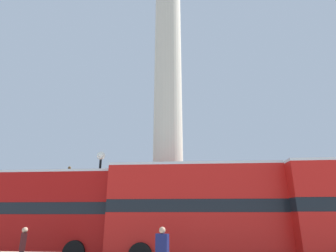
# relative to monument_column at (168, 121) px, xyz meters

# --- Properties ---
(ground_plane) EXTENTS (200.00, 200.00, 0.00)m
(ground_plane) POSITION_rel_monument_column_xyz_m (0.00, 0.00, -8.09)
(ground_plane) COLOR #ADA89E
(monument_column) EXTENTS (5.33, 5.33, 23.23)m
(monument_column) POSITION_rel_monument_column_xyz_m (0.00, 0.00, 0.00)
(monument_column) COLOR #BCB29E
(monument_column) RESTS_ON ground_plane
(bus_a) EXTENTS (10.83, 3.37, 4.39)m
(bus_a) POSITION_rel_monument_column_xyz_m (3.23, -3.57, -5.67)
(bus_a) COLOR red
(bus_a) RESTS_ON ground_plane
(bus_b) EXTENTS (11.52, 3.24, 4.22)m
(bus_b) POSITION_rel_monument_column_xyz_m (-7.60, -3.64, -5.75)
(bus_b) COLOR #A80F0C
(bus_b) RESTS_ON ground_plane
(equestrian_statue) EXTENTS (3.90, 3.51, 6.11)m
(equestrian_statue) POSITION_rel_monument_column_xyz_m (-9.68, 5.18, -6.33)
(equestrian_statue) COLOR #BCB29E
(equestrian_statue) RESTS_ON ground_plane
(street_lamp) EXTENTS (0.51, 0.51, 5.76)m
(street_lamp) POSITION_rel_monument_column_xyz_m (-3.92, -1.63, -4.41)
(street_lamp) COLOR black
(street_lamp) RESTS_ON ground_plane
(pedestrian_near_lamp) EXTENTS (0.42, 0.44, 1.64)m
(pedestrian_near_lamp) POSITION_rel_monument_column_xyz_m (-4.71, -6.59, -7.18)
(pedestrian_near_lamp) COLOR #28282D
(pedestrian_near_lamp) RESTS_ON ground_plane
(pedestrian_by_plinth) EXTENTS (0.48, 0.32, 1.71)m
(pedestrian_by_plinth) POSITION_rel_monument_column_xyz_m (0.84, -7.05, -7.13)
(pedestrian_by_plinth) COLOR #192347
(pedestrian_by_plinth) RESTS_ON ground_plane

